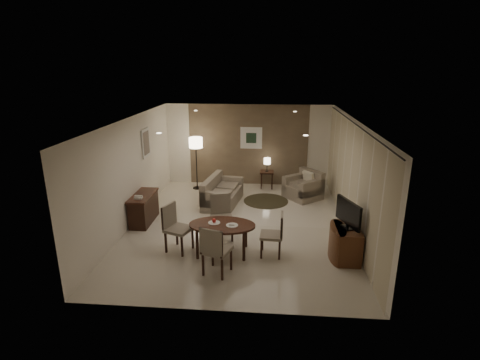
# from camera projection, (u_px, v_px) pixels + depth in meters

# --- Properties ---
(room_shell) EXTENTS (5.50, 7.00, 2.70)m
(room_shell) POSITION_uv_depth(u_px,v_px,m) (241.00, 170.00, 9.58)
(room_shell) COLOR beige
(room_shell) RESTS_ON ground
(taupe_accent) EXTENTS (3.96, 0.03, 2.70)m
(taupe_accent) POSITION_uv_depth(u_px,v_px,m) (248.00, 145.00, 12.52)
(taupe_accent) COLOR brown
(taupe_accent) RESTS_ON wall_back
(curtain_wall) EXTENTS (0.08, 6.70, 2.58)m
(curtain_wall) POSITION_uv_depth(u_px,v_px,m) (350.00, 179.00, 9.00)
(curtain_wall) COLOR beige
(curtain_wall) RESTS_ON wall_right
(curtain_rod) EXTENTS (0.03, 6.80, 0.03)m
(curtain_rod) POSITION_uv_depth(u_px,v_px,m) (355.00, 124.00, 8.60)
(curtain_rod) COLOR black
(curtain_rod) RESTS_ON wall_right
(art_back_frame) EXTENTS (0.72, 0.03, 0.72)m
(art_back_frame) POSITION_uv_depth(u_px,v_px,m) (251.00, 138.00, 12.41)
(art_back_frame) COLOR silver
(art_back_frame) RESTS_ON wall_back
(art_back_canvas) EXTENTS (0.34, 0.01, 0.34)m
(art_back_canvas) POSITION_uv_depth(u_px,v_px,m) (251.00, 138.00, 12.39)
(art_back_canvas) COLOR #1B311F
(art_back_canvas) RESTS_ON wall_back
(art_left_frame) EXTENTS (0.03, 0.60, 0.80)m
(art_left_frame) POSITION_uv_depth(u_px,v_px,m) (146.00, 143.00, 10.41)
(art_left_frame) COLOR silver
(art_left_frame) RESTS_ON wall_left
(art_left_canvas) EXTENTS (0.01, 0.46, 0.64)m
(art_left_canvas) POSITION_uv_depth(u_px,v_px,m) (146.00, 143.00, 10.41)
(art_left_canvas) COLOR gray
(art_left_canvas) RESTS_ON wall_left
(downlight_nl) EXTENTS (0.10, 0.10, 0.01)m
(downlight_nl) POSITION_uv_depth(u_px,v_px,m) (159.00, 133.00, 7.20)
(downlight_nl) COLOR white
(downlight_nl) RESTS_ON ceiling
(downlight_nr) EXTENTS (0.10, 0.10, 0.01)m
(downlight_nr) POSITION_uv_depth(u_px,v_px,m) (306.00, 135.00, 6.98)
(downlight_nr) COLOR white
(downlight_nr) RESTS_ON ceiling
(downlight_fl) EXTENTS (0.10, 0.10, 0.01)m
(downlight_fl) POSITION_uv_depth(u_px,v_px,m) (196.00, 111.00, 10.63)
(downlight_fl) COLOR white
(downlight_fl) RESTS_ON ceiling
(downlight_fr) EXTENTS (0.10, 0.10, 0.01)m
(downlight_fr) POSITION_uv_depth(u_px,v_px,m) (295.00, 112.00, 10.40)
(downlight_fr) COLOR white
(downlight_fr) RESTS_ON ceiling
(console_desk) EXTENTS (0.48, 1.20, 0.75)m
(console_desk) POSITION_uv_depth(u_px,v_px,m) (144.00, 208.00, 9.69)
(console_desk) COLOR #462616
(console_desk) RESTS_ON floor
(telephone) EXTENTS (0.20, 0.14, 0.09)m
(telephone) POSITION_uv_depth(u_px,v_px,m) (138.00, 197.00, 9.28)
(telephone) COLOR white
(telephone) RESTS_ON console_desk
(tv_cabinet) EXTENTS (0.48, 0.90, 0.70)m
(tv_cabinet) POSITION_uv_depth(u_px,v_px,m) (347.00, 243.00, 7.88)
(tv_cabinet) COLOR brown
(tv_cabinet) RESTS_ON floor
(flat_tv) EXTENTS (0.36, 0.85, 0.60)m
(flat_tv) POSITION_uv_depth(u_px,v_px,m) (348.00, 214.00, 7.68)
(flat_tv) COLOR black
(flat_tv) RESTS_ON tv_cabinet
(dining_table) EXTENTS (1.43, 0.90, 0.67)m
(dining_table) POSITION_uv_depth(u_px,v_px,m) (222.00, 239.00, 8.12)
(dining_table) COLOR #462616
(dining_table) RESTS_ON floor
(chair_near) EXTENTS (0.63, 0.63, 1.03)m
(chair_near) POSITION_uv_depth(u_px,v_px,m) (217.00, 249.00, 7.28)
(chair_near) COLOR gray
(chair_near) RESTS_ON floor
(chair_far) EXTENTS (0.62, 0.62, 1.04)m
(chair_far) POSITION_uv_depth(u_px,v_px,m) (222.00, 218.00, 8.73)
(chair_far) COLOR gray
(chair_far) RESTS_ON floor
(chair_left) EXTENTS (0.66, 0.66, 1.05)m
(chair_left) POSITION_uv_depth(u_px,v_px,m) (179.00, 229.00, 8.16)
(chair_left) COLOR gray
(chair_left) RESTS_ON floor
(chair_right) EXTENTS (0.48, 0.48, 0.95)m
(chair_right) POSITION_uv_depth(u_px,v_px,m) (271.00, 235.00, 7.98)
(chair_right) COLOR gray
(chair_right) RESTS_ON floor
(plate_a) EXTENTS (0.26, 0.26, 0.02)m
(plate_a) POSITION_uv_depth(u_px,v_px,m) (214.00, 223.00, 8.08)
(plate_a) COLOR white
(plate_a) RESTS_ON dining_table
(plate_b) EXTENTS (0.26, 0.26, 0.02)m
(plate_b) POSITION_uv_depth(u_px,v_px,m) (232.00, 225.00, 7.95)
(plate_b) COLOR white
(plate_b) RESTS_ON dining_table
(fruit_apple) EXTENTS (0.09, 0.09, 0.09)m
(fruit_apple) POSITION_uv_depth(u_px,v_px,m) (214.00, 220.00, 8.06)
(fruit_apple) COLOR red
(fruit_apple) RESTS_ON plate_a
(napkin) EXTENTS (0.12, 0.08, 0.03)m
(napkin) POSITION_uv_depth(u_px,v_px,m) (232.00, 224.00, 7.94)
(napkin) COLOR white
(napkin) RESTS_ON plate_b
(round_rug) EXTENTS (1.34, 1.34, 0.01)m
(round_rug) POSITION_uv_depth(u_px,v_px,m) (266.00, 201.00, 11.27)
(round_rug) COLOR #3F3623
(round_rug) RESTS_ON floor
(sofa) EXTENTS (1.80, 1.10, 0.80)m
(sofa) POSITION_uv_depth(u_px,v_px,m) (223.00, 191.00, 10.93)
(sofa) COLOR gray
(sofa) RESTS_ON floor
(armchair) EXTENTS (1.29, 1.30, 0.84)m
(armchair) POSITION_uv_depth(u_px,v_px,m) (303.00, 185.00, 11.40)
(armchair) COLOR gray
(armchair) RESTS_ON floor
(side_table) EXTENTS (0.44, 0.44, 0.56)m
(side_table) POSITION_uv_depth(u_px,v_px,m) (267.00, 179.00, 12.42)
(side_table) COLOR black
(side_table) RESTS_ON floor
(table_lamp) EXTENTS (0.22, 0.22, 0.50)m
(table_lamp) POSITION_uv_depth(u_px,v_px,m) (267.00, 164.00, 12.26)
(table_lamp) COLOR #FFEAC1
(table_lamp) RESTS_ON side_table
(floor_lamp) EXTENTS (0.43, 0.43, 1.71)m
(floor_lamp) POSITION_uv_depth(u_px,v_px,m) (196.00, 163.00, 12.16)
(floor_lamp) COLOR #FFE5B7
(floor_lamp) RESTS_ON floor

